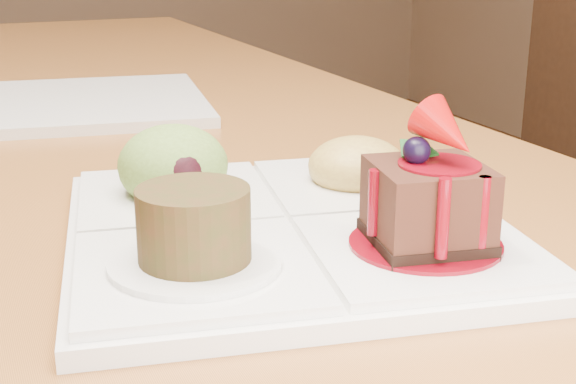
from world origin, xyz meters
name	(u,v)px	position (x,y,z in m)	size (l,w,h in m)	color
chair_right	(548,195)	(0.83, -0.12, 0.55)	(0.48, 0.48, 0.98)	black
sampler_plate	(284,208)	(0.17, -0.59, 0.77)	(0.34, 0.34, 0.11)	silver
second_plate	(82,103)	(0.12, -0.11, 0.76)	(0.28, 0.28, 0.01)	silver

